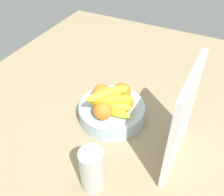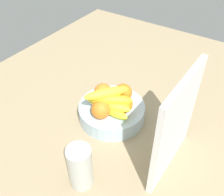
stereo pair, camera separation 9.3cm
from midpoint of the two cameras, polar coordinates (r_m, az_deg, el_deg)
The scene contains 9 objects.
ground_plane at distance 107.92cm, azimuth 1.31°, elevation -4.44°, with size 180.00×140.00×3.00cm, color tan.
fruit_bowl at distance 103.84cm, azimuth 2.57°, elevation -3.10°, with size 26.43×26.43×6.32cm, color silver.
orange_front_left at distance 102.46cm, azimuth 5.08°, elevation 1.11°, with size 7.26×7.26×7.26cm, color orange.
orange_front_right at distance 102.22cm, azimuth 0.58°, elevation 1.19°, with size 7.26×7.26×7.26cm, color orange.
orange_center at distance 94.69cm, azimuth 0.34°, elevation -2.66°, with size 7.26×7.26×7.26cm, color orange.
orange_back_left at distance 97.05cm, azimuth 5.14°, elevation -1.56°, with size 7.26×7.26×7.26cm, color orange.
banana_bunch at distance 95.39cm, azimuth 1.98°, elevation -0.94°, with size 15.86×17.46×10.60cm.
cutting_board at distance 81.23cm, azimuth 17.17°, elevation -6.16°, with size 28.00×1.80×36.00cm, color white.
thermos_tumbler at distance 81.08cm, azimuth -3.69°, elevation -15.16°, with size 7.65×7.65×15.82cm, color #B8BDB7.
Camera 2 is at (62.60, 44.10, 74.83)cm, focal length 41.24 mm.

